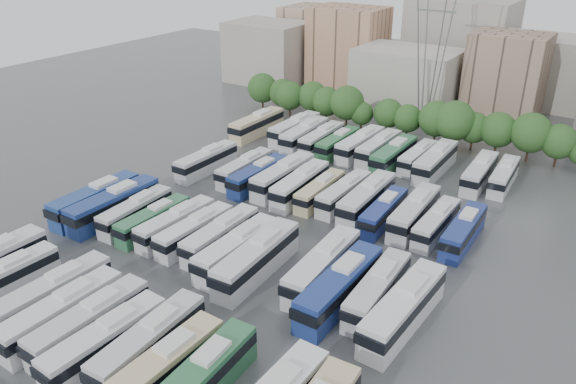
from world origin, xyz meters
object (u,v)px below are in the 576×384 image
Objects in this scene: bus_r2_s9 at (367,198)px; bus_r3_s2 at (295,129)px; bus_r0_s2 at (4,279)px; bus_r1_s0 at (96,200)px; bus_r1_s11 at (340,287)px; bus_r3_s6 at (360,144)px; bus_r0_s8 at (149,342)px; bus_r3_s3 at (304,135)px; bus_r2_s4 at (258,175)px; bus_r3_s12 at (479,173)px; bus_r2_s3 at (245,168)px; bus_r2_s13 at (464,231)px; bus_r2_s6 at (300,184)px; bus_r3_s7 at (379,148)px; bus_r2_s11 at (414,212)px; bus_r1_s2 at (136,211)px; bus_r1_s6 at (221,235)px; bus_r1_s7 at (237,249)px; bus_r0_s4 at (53,293)px; bus_r0_s6 at (90,322)px; bus_r1_s10 at (323,266)px; bus_r3_s9 at (418,157)px; bus_r1_s1 at (114,205)px; bus_r2_s1 at (207,161)px; bus_r1_s13 at (404,308)px; bus_r0_s7 at (106,341)px; bus_r1_s5 at (195,231)px; bus_r1_s4 at (176,223)px; bus_r2_s8 at (344,193)px; bus_r3_s0 at (257,124)px; bus_r2_s5 at (283,176)px; bus_r1_s8 at (257,258)px; bus_r3_s8 at (394,155)px; bus_r3_s5 at (338,143)px; bus_r1_s12 at (378,290)px; bus_r2_s7 at (320,191)px; bus_r2_s12 at (436,223)px; bus_r3_s13 at (504,176)px; bus_r0_s9 at (162,370)px; bus_r0_s5 at (62,313)px; electricity_pylon at (434,25)px; bus_r2_s10 at (384,212)px.

bus_r2_s9 reaches higher than bus_r3_s2.
bus_r0_s2 is 18.29m from bus_r1_s0.
bus_r1_s11 is 1.08× the size of bus_r3_s6.
bus_r3_s3 reaches higher than bus_r0_s8.
bus_r2_s4 is 0.98× the size of bus_r3_s12.
bus_r2_s3 is 1.00× the size of bus_r2_s13.
bus_r0_s8 is 54.48m from bus_r3_s12.
bus_r3_s7 is (3.10, 19.00, -0.04)m from bus_r2_s6.
bus_r2_s6 reaches higher than bus_r2_s3.
bus_r0_s8 is 36.99m from bus_r2_s11.
bus_r2_s4 is 0.94× the size of bus_r2_s6.
bus_r1_s2 is 13.02m from bus_r1_s6.
bus_r1_s7 is 39.97m from bus_r3_s12.
bus_r0_s4 is at bearing -88.20° from bus_r2_s4.
bus_r0_s6 is 0.93× the size of bus_r1_s10.
bus_r3_s2 is at bearing -179.00° from bus_r3_s9.
bus_r1_s1 reaches higher than bus_r2_s9.
bus_r2_s1 is (-3.41, 35.63, 0.04)m from bus_r0_s2.
bus_r0_s7 is at bearing -134.99° from bus_r1_s13.
bus_r1_s2 is at bearing -178.97° from bus_r1_s10.
bus_r1_s5 is 0.95× the size of bus_r2_s1.
bus_r1_s4 is at bearing 175.71° from bus_r1_s7.
bus_r2_s4 is (6.48, 17.58, 0.07)m from bus_r1_s2.
bus_r0_s4 is 0.97× the size of bus_r3_s3.
bus_r2_s8 is 10.18m from bus_r2_s11.
bus_r2_s8 is 0.87× the size of bus_r3_s0.
bus_r0_s7 reaches higher than bus_r1_s6.
bus_r0_s8 is 37.16m from bus_r2_s5.
bus_r1_s8 is 1.19× the size of bus_r2_s8.
bus_r0_s6 is 53.67m from bus_r3_s8.
bus_r0_s7 is 0.95× the size of bus_r2_s5.
bus_r3_s5 is (-9.91, 16.44, -0.01)m from bus_r2_s8.
bus_r1_s12 is at bearing -37.25° from bus_r2_s5.
bus_r2_s4 is 9.98m from bus_r2_s7.
bus_r0_s7 is 40.38m from bus_r2_s12.
bus_r0_s7 is at bearing -103.30° from bus_r1_s8.
bus_r3_s9 is 0.98× the size of bus_r3_s13.
bus_r0_s8 reaches higher than bus_r2_s12.
bus_r2_s5 reaches higher than bus_r0_s9.
bus_r1_s8 is at bearing 82.21° from bus_r0_s7.
bus_r2_s9 is (23.11, 19.02, 0.26)m from bus_r1_s2.
bus_r0_s8 is 1.09× the size of bus_r1_s5.
bus_r3_s7 reaches higher than bus_r3_s9.
bus_r3_s13 is at bearing 0.58° from bus_r3_s9.
bus_r0_s6 is at bearing -68.90° from bus_r3_s0.
bus_r1_s10 is 0.97× the size of bus_r1_s13.
bus_r0_s5 is 1.01× the size of bus_r2_s6.
bus_r0_s4 is 34.06m from bus_r1_s13.
bus_r2_s10 is (9.50, -39.06, -16.97)m from electricity_pylon.
bus_r2_s10 is at bearing 29.03° from bus_r1_s0.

